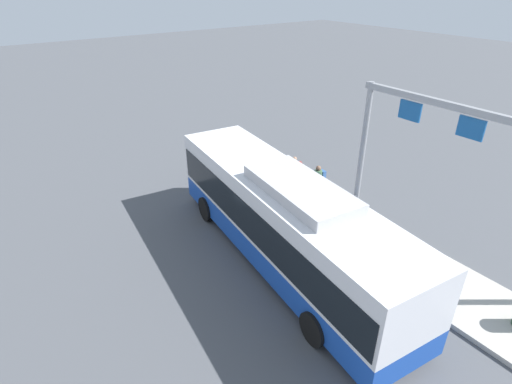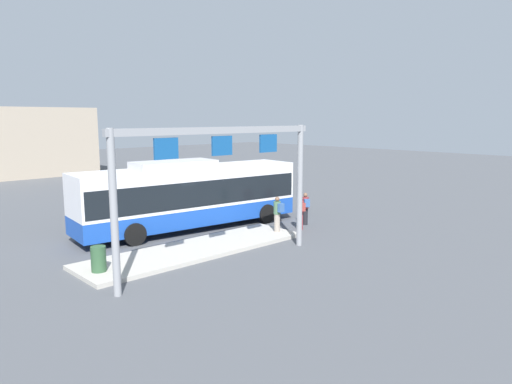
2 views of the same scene
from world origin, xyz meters
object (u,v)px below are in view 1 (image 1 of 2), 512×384
person_waiting_near (318,182)px  person_waiting_mid (295,172)px  person_boarding (272,168)px  bus_main (284,217)px

person_waiting_near → person_waiting_mid: size_ratio=1.00×
person_boarding → person_waiting_near: person_waiting_near is taller
person_waiting_near → person_waiting_mid: person_waiting_near is taller
bus_main → person_waiting_mid: size_ratio=6.90×
bus_main → person_waiting_near: (2.28, -3.80, -0.76)m
person_waiting_mid → person_waiting_near: bearing=116.4°
bus_main → person_waiting_near: 4.50m
person_boarding → person_waiting_near: 2.64m
person_boarding → person_waiting_near: size_ratio=1.00×
person_boarding → person_waiting_mid: bearing=150.7°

